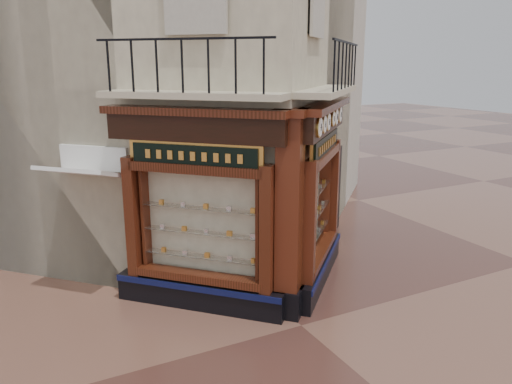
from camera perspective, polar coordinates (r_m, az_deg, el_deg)
ground at (r=9.68m, az=5.20°, el=-14.95°), size 80.00×80.00×0.00m
main_building at (r=14.07m, az=-8.52°, el=19.44°), size 11.31×11.31×12.00m
neighbour_left at (r=15.87m, az=-20.35°, el=16.34°), size 11.31×11.31×11.00m
neighbour_right at (r=17.24m, az=-3.10°, el=16.97°), size 11.31×11.31×11.00m
shopfront_left at (r=9.63m, az=-6.69°, el=-2.36°), size 2.86×2.86×3.98m
shopfront_right at (r=10.88m, az=7.30°, el=-0.39°), size 2.86×2.86×3.98m
corner_pilaster at (r=9.29m, az=3.83°, el=-3.10°), size 0.85×0.85×3.98m
balcony at (r=9.73m, az=1.02°, el=11.34°), size 5.94×2.97×1.03m
clock_a at (r=9.26m, az=7.24°, el=7.36°), size 0.31×0.31×0.39m
clock_b at (r=9.72m, az=7.77°, el=7.68°), size 0.29×0.29×0.36m
clock_c at (r=10.16m, az=8.22°, el=7.95°), size 0.30×0.30×0.38m
clock_d at (r=10.76m, az=8.78°, el=8.29°), size 0.27×0.27×0.34m
clock_e at (r=11.14m, az=9.11°, el=8.49°), size 0.31×0.31×0.38m
clock_f at (r=11.69m, az=9.54°, el=8.75°), size 0.31×0.31×0.38m
awning at (r=11.28m, az=-18.25°, el=-11.19°), size 1.78×1.78×0.34m
signboard_left at (r=9.29m, az=-7.09°, el=4.15°), size 1.94×1.94×0.52m
signboard_right at (r=10.64m, az=7.90°, el=5.43°), size 1.96×1.96×0.52m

